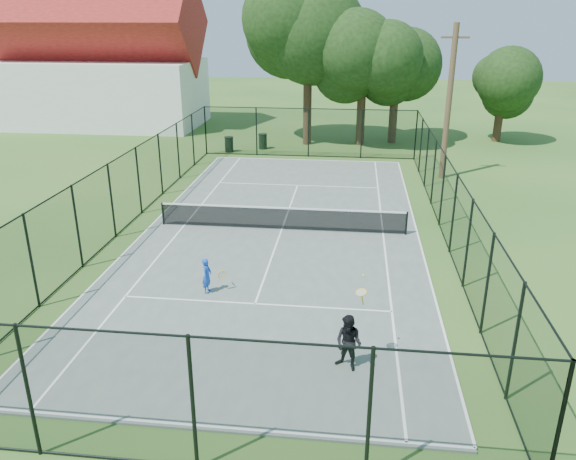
# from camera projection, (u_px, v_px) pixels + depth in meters

# --- Properties ---
(ground) EXTENTS (120.00, 120.00, 0.00)m
(ground) POSITION_uv_depth(u_px,v_px,m) (282.00, 231.00, 23.01)
(ground) COLOR #29551D
(tennis_court) EXTENTS (11.00, 24.00, 0.06)m
(tennis_court) POSITION_uv_depth(u_px,v_px,m) (282.00, 230.00, 23.00)
(tennis_court) COLOR #54635B
(tennis_court) RESTS_ON ground
(tennis_net) EXTENTS (10.08, 0.08, 0.95)m
(tennis_net) POSITION_uv_depth(u_px,v_px,m) (282.00, 217.00, 22.81)
(tennis_net) COLOR black
(tennis_net) RESTS_ON tennis_court
(fence) EXTENTS (13.10, 26.10, 3.00)m
(fence) POSITION_uv_depth(u_px,v_px,m) (282.00, 196.00, 22.48)
(fence) COLOR black
(fence) RESTS_ON ground
(tree_near_left) EXTENTS (7.75, 7.75, 10.11)m
(tree_near_left) POSITION_uv_depth(u_px,v_px,m) (308.00, 49.00, 36.28)
(tree_near_left) COLOR #332114
(tree_near_left) RESTS_ON ground
(tree_near_mid) EXTENTS (6.43, 6.43, 8.41)m
(tree_near_mid) POSITION_uv_depth(u_px,v_px,m) (363.00, 66.00, 36.53)
(tree_near_mid) COLOR #332114
(tree_near_mid) RESTS_ON ground
(tree_near_right) EXTENTS (5.78, 5.78, 7.97)m
(tree_near_right) POSITION_uv_depth(u_px,v_px,m) (396.00, 67.00, 37.12)
(tree_near_right) COLOR #332114
(tree_near_right) RESTS_ON ground
(tree_far_right) EXTENTS (4.32, 4.32, 5.72)m
(tree_far_right) POSITION_uv_depth(u_px,v_px,m) (503.00, 90.00, 38.12)
(tree_far_right) COLOR #332114
(tree_far_right) RESTS_ON ground
(building) EXTENTS (15.30, 8.15, 11.87)m
(building) POSITION_uv_depth(u_px,v_px,m) (100.00, 61.00, 43.50)
(building) COLOR silver
(building) RESTS_ON ground
(trash_bin_left) EXTENTS (0.58, 0.58, 0.98)m
(trash_bin_left) POSITION_uv_depth(u_px,v_px,m) (229.00, 144.00, 36.09)
(trash_bin_left) COLOR black
(trash_bin_left) RESTS_ON ground
(trash_bin_right) EXTENTS (0.58, 0.58, 1.00)m
(trash_bin_right) POSITION_uv_depth(u_px,v_px,m) (263.00, 141.00, 36.91)
(trash_bin_right) COLOR black
(trash_bin_right) RESTS_ON ground
(utility_pole) EXTENTS (1.40, 0.30, 7.95)m
(utility_pole) POSITION_uv_depth(u_px,v_px,m) (449.00, 102.00, 29.08)
(utility_pole) COLOR #4C3823
(utility_pole) RESTS_ON ground
(player_blue) EXTENTS (0.74, 0.46, 1.15)m
(player_blue) POSITION_uv_depth(u_px,v_px,m) (207.00, 275.00, 17.59)
(player_blue) COLOR blue
(player_blue) RESTS_ON tennis_court
(player_black) EXTENTS (0.88, 1.05, 2.31)m
(player_black) POSITION_uv_depth(u_px,v_px,m) (349.00, 343.00, 13.69)
(player_black) COLOR black
(player_black) RESTS_ON tennis_court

